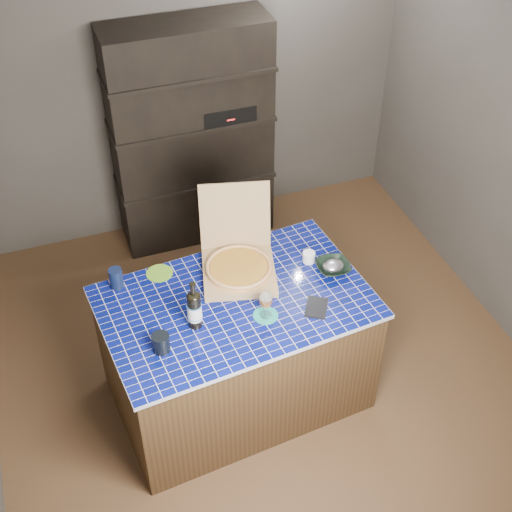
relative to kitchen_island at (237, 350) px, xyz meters
name	(u,v)px	position (x,y,z in m)	size (l,w,h in m)	color
room	(260,215)	(0.23, 0.23, 0.82)	(3.50, 3.50, 3.50)	#513822
shelving_unit	(192,136)	(0.24, 1.76, 0.48)	(1.20, 0.41, 1.80)	black
kitchen_island	(237,350)	(0.00, 0.00, 0.00)	(1.64, 1.13, 0.85)	#48311C
pizza_box	(238,264)	(0.10, 0.23, 0.49)	(0.54, 0.61, 0.47)	tan
mead_bottle	(194,309)	(-0.27, -0.11, 0.55)	(0.08, 0.08, 0.32)	black
teal_trivet	(266,315)	(0.12, -0.17, 0.43)	(0.14, 0.14, 0.01)	#1A8A79
wine_glass	(266,300)	(0.12, -0.17, 0.55)	(0.08, 0.08, 0.18)	white
tumbler	(161,343)	(-0.49, -0.22, 0.48)	(0.10, 0.10, 0.11)	black
dvd_case	(317,307)	(0.42, -0.22, 0.43)	(0.12, 0.17, 0.01)	black
bowl	(333,267)	(0.64, 0.05, 0.45)	(0.20, 0.20, 0.05)	black
foil_contents	(333,266)	(0.64, 0.05, 0.46)	(0.13, 0.11, 0.06)	silver
white_jar	(309,257)	(0.54, 0.18, 0.46)	(0.08, 0.08, 0.07)	white
navy_cup	(116,278)	(-0.62, 0.35, 0.49)	(0.08, 0.08, 0.13)	black
green_trivet	(159,273)	(-0.36, 0.38, 0.43)	(0.16, 0.16, 0.01)	#619F22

